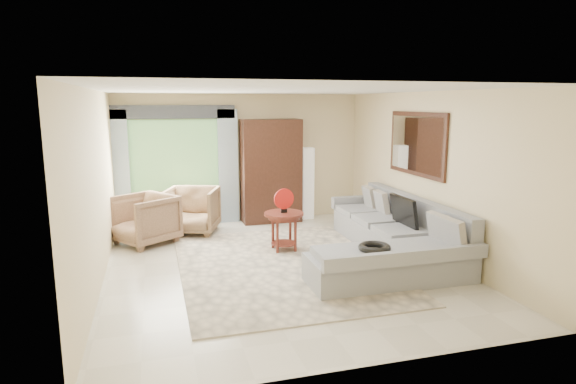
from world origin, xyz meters
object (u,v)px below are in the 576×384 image
object	(u,v)px
coffee_table	(284,231)
armoire	(271,171)
floor_lamp	(307,183)
sectional_sofa	(391,241)
armchair_left	(144,219)
armchair_right	(192,210)
tv_screen	(404,211)
potted_plant	(144,218)

from	to	relation	value
coffee_table	armoire	xyz separation A→B (m)	(0.28, 2.06, 0.71)
armoire	floor_lamp	world-z (taller)	armoire
sectional_sofa	armchair_left	xyz separation A→B (m)	(-3.74, 1.90, 0.15)
sectional_sofa	armchair_right	size ratio (longest dim) A/B	3.64
sectional_sofa	armoire	world-z (taller)	armoire
sectional_sofa	tv_screen	distance (m)	0.52
coffee_table	armchair_left	world-z (taller)	armchair_left
tv_screen	coffee_table	size ratio (longest dim) A/B	1.14
coffee_table	floor_lamp	distance (m)	2.41
armoire	potted_plant	bearing A→B (deg)	-177.44
tv_screen	armchair_right	size ratio (longest dim) A/B	0.78
armchair_right	sectional_sofa	bearing A→B (deg)	-20.51
potted_plant	armoire	distance (m)	2.65
coffee_table	armoire	size ratio (longest dim) A/B	0.31
armoire	armchair_left	bearing A→B (deg)	-158.22
tv_screen	armchair_right	world-z (taller)	tv_screen
armchair_left	armoire	xyz separation A→B (m)	(2.51, 1.00, 0.62)
armchair_left	sectional_sofa	bearing A→B (deg)	27.94
sectional_sofa	tv_screen	world-z (taller)	tv_screen
armchair_left	potted_plant	size ratio (longest dim) A/B	1.85
armoire	armchair_right	bearing A→B (deg)	-162.88
sectional_sofa	potted_plant	size ratio (longest dim) A/B	6.75
sectional_sofa	armchair_left	size ratio (longest dim) A/B	3.64
armchair_left	armchair_right	distance (m)	0.98
tv_screen	floor_lamp	xyz separation A→B (m)	(-0.70, 2.85, 0.03)
tv_screen	potted_plant	world-z (taller)	tv_screen
coffee_table	armchair_left	distance (m)	2.46
armoire	sectional_sofa	bearing A→B (deg)	-66.94
armoire	floor_lamp	bearing A→B (deg)	4.29
armchair_left	armchair_right	world-z (taller)	armchair_right
sectional_sofa	armchair_right	world-z (taller)	sectional_sofa
sectional_sofa	armchair_right	xyz separation A→B (m)	(-2.89, 2.39, 0.15)
potted_plant	armchair_right	bearing A→B (deg)	-24.45
tv_screen	armoire	size ratio (longest dim) A/B	0.35
tv_screen	armchair_left	size ratio (longest dim) A/B	0.78
armchair_left	floor_lamp	world-z (taller)	floor_lamp
coffee_table	potted_plant	xyz separation A→B (m)	(-2.25, 1.94, -0.08)
tv_screen	potted_plant	xyz separation A→B (m)	(-4.03, 2.67, -0.46)
floor_lamp	coffee_table	bearing A→B (deg)	-117.05
tv_screen	potted_plant	distance (m)	4.86
armchair_left	armoire	size ratio (longest dim) A/B	0.45
armchair_left	potted_plant	xyz separation A→B (m)	(-0.02, 0.89, -0.18)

